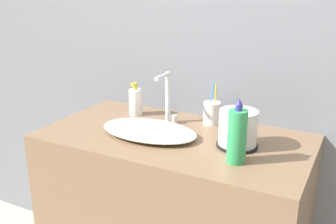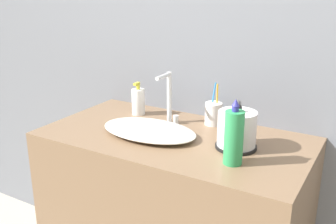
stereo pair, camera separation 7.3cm
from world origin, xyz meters
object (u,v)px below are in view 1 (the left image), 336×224
at_px(shampoo_bottle, 237,136).
at_px(toothbrush_cup, 212,113).
at_px(faucet, 168,97).
at_px(lotion_bottle, 136,102).
at_px(electric_kettle, 238,130).

bearing_deg(shampoo_bottle, toothbrush_cup, 123.69).
height_order(faucet, shampoo_bottle, shampoo_bottle).
bearing_deg(toothbrush_cup, faucet, -153.54).
bearing_deg(lotion_bottle, shampoo_bottle, -25.60).
bearing_deg(faucet, lotion_bottle, 168.42).
xyz_separation_m(electric_kettle, shampoo_bottle, (0.04, -0.14, 0.03)).
distance_m(faucet, shampoo_bottle, 0.48).
bearing_deg(lotion_bottle, toothbrush_cup, 7.51).
bearing_deg(toothbrush_cup, shampoo_bottle, -56.31).
relative_size(faucet, electric_kettle, 1.33).
height_order(faucet, lotion_bottle, faucet).
xyz_separation_m(faucet, electric_kettle, (0.37, -0.11, -0.06)).
distance_m(lotion_bottle, shampoo_bottle, 0.67).
height_order(faucet, electric_kettle, faucet).
bearing_deg(electric_kettle, shampoo_bottle, -74.02).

